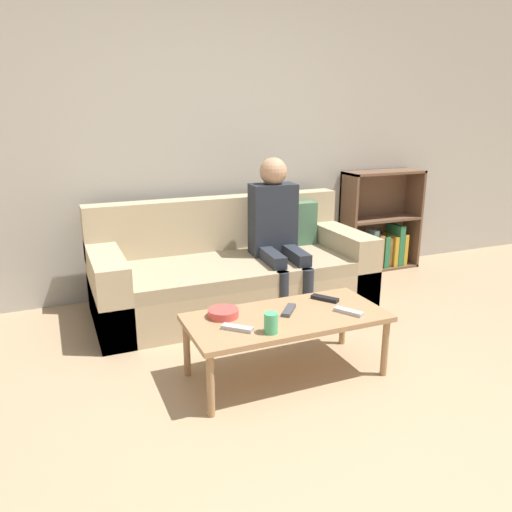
% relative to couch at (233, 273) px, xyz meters
% --- Properties ---
extents(ground_plane, '(22.00, 22.00, 0.00)m').
position_rel_couch_xyz_m(ground_plane, '(-0.06, -1.81, -0.27)').
color(ground_plane, tan).
extents(wall_back, '(12.00, 0.06, 2.60)m').
position_rel_couch_xyz_m(wall_back, '(-0.06, 0.56, 1.03)').
color(wall_back, '#B7B2A8').
rests_on(wall_back, ground_plane).
extents(couch, '(2.11, 0.90, 0.82)m').
position_rel_couch_xyz_m(couch, '(0.00, 0.00, 0.00)').
color(couch, tan).
rests_on(couch, ground_plane).
extents(bookshelf, '(0.78, 0.28, 0.95)m').
position_rel_couch_xyz_m(bookshelf, '(1.65, 0.40, 0.08)').
color(bookshelf, brown).
rests_on(bookshelf, ground_plane).
extents(coffee_table, '(1.14, 0.53, 0.38)m').
position_rel_couch_xyz_m(coffee_table, '(-0.10, -1.14, 0.07)').
color(coffee_table, '#A87F56').
rests_on(coffee_table, ground_plane).
extents(person_adult, '(0.37, 0.64, 1.15)m').
position_rel_couch_xyz_m(person_adult, '(0.33, -0.08, 0.38)').
color(person_adult, '#282D38').
rests_on(person_adult, ground_plane).
extents(cup_near, '(0.07, 0.07, 0.11)m').
position_rel_couch_xyz_m(cup_near, '(-0.27, -1.32, 0.16)').
color(cup_near, '#4CB77A').
rests_on(cup_near, coffee_table).
extents(tv_remote_0, '(0.15, 0.16, 0.02)m').
position_rel_couch_xyz_m(tv_remote_0, '(-0.06, -1.10, 0.12)').
color(tv_remote_0, '#47474C').
rests_on(tv_remote_0, coffee_table).
extents(tv_remote_1, '(0.14, 0.17, 0.02)m').
position_rel_couch_xyz_m(tv_remote_1, '(0.22, -1.02, 0.12)').
color(tv_remote_1, black).
rests_on(tv_remote_1, coffee_table).
extents(tv_remote_2, '(0.13, 0.17, 0.02)m').
position_rel_couch_xyz_m(tv_remote_2, '(0.24, -1.26, 0.12)').
color(tv_remote_2, '#B7B7BC').
rests_on(tv_remote_2, coffee_table).
extents(tv_remote_3, '(0.16, 0.15, 0.02)m').
position_rel_couch_xyz_m(tv_remote_3, '(-0.43, -1.22, 0.12)').
color(tv_remote_3, '#B7B7BC').
rests_on(tv_remote_3, coffee_table).
extents(snack_bowl, '(0.17, 0.17, 0.05)m').
position_rel_couch_xyz_m(snack_bowl, '(-0.43, -1.02, 0.13)').
color(snack_bowl, '#DB4C47').
rests_on(snack_bowl, coffee_table).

